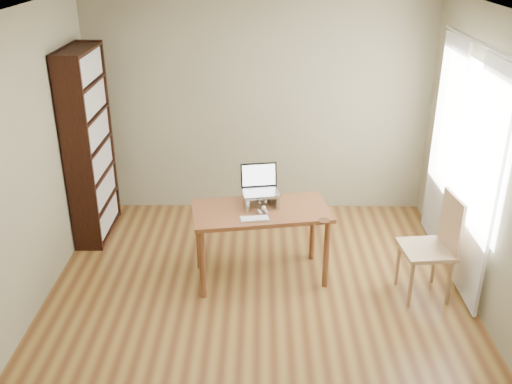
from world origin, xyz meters
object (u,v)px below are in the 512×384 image
Objects in this scene: desk at (261,219)px; chair at (436,243)px; keyboard at (255,219)px; bookshelf at (89,146)px; laptop at (261,185)px; cat at (258,199)px.

chair is at bearing -19.47° from desk.
chair reaches higher than keyboard.
laptop is at bearing -23.01° from bookshelf.
desk is at bearing 163.76° from chair.
cat is at bearing 160.19° from chair.
cat is (1.84, -0.82, -0.24)m from bookshelf.
cat reaches higher than keyboard.
bookshelf reaches higher than cat.
chair is at bearing -10.36° from keyboard.
desk is at bearing 67.56° from keyboard.
cat is (-0.03, 0.11, 0.17)m from desk.
keyboard is at bearing -108.21° from laptop.
desk is 0.20m from cat.
laptop reaches higher than cat.
desk is at bearing -99.37° from laptop.
keyboard is (-0.06, -0.22, 0.12)m from desk.
keyboard is at bearing 171.58° from chair.
desk is at bearing -26.61° from bookshelf.
cat is at bearing -24.11° from bookshelf.
cat is 0.46× the size of chair.
desk is 0.26m from keyboard.
laptop is (0.00, 0.14, 0.30)m from desk.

